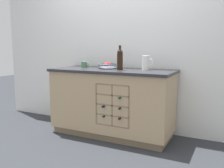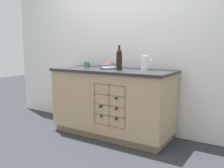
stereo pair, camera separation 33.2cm
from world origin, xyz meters
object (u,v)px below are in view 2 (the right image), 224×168
standing_wine_bottle (119,59)px  fruit_bowl (108,65)px  white_pitcher (145,63)px  ceramic_mug (87,64)px

standing_wine_bottle → fruit_bowl: bearing=153.6°
white_pitcher → ceramic_mug: size_ratio=1.57×
fruit_bowl → white_pitcher: 0.55m
white_pitcher → standing_wine_bottle: bearing=-155.7°
fruit_bowl → standing_wine_bottle: size_ratio=0.88×
fruit_bowl → standing_wine_bottle: bearing=-26.4°
ceramic_mug → standing_wine_bottle: bearing=-11.8°
white_pitcher → ceramic_mug: white_pitcher is taller
standing_wine_bottle → ceramic_mug: bearing=168.2°
ceramic_mug → fruit_bowl: bearing=-1.7°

